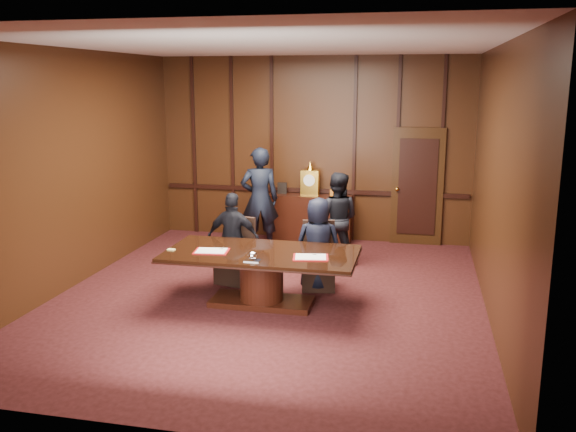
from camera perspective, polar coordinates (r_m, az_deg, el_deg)
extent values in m
plane|color=black|center=(8.81, -1.82, -7.61)|extent=(7.00, 7.00, 0.00)
plane|color=silver|center=(8.28, -1.99, 15.77)|extent=(7.00, 7.00, 0.00)
cube|color=black|center=(11.76, 2.32, 6.26)|extent=(6.00, 0.04, 3.50)
cube|color=black|center=(5.12, -11.59, -2.22)|extent=(6.00, 0.04, 3.50)
cube|color=black|center=(9.55, -19.67, 4.09)|extent=(0.04, 7.00, 3.50)
cube|color=black|center=(8.17, 18.97, 2.83)|extent=(0.04, 7.00, 3.50)
cube|color=black|center=(11.85, 2.26, 2.40)|extent=(5.90, 0.05, 0.08)
cube|color=black|center=(11.64, 12.01, 2.69)|extent=(0.95, 0.06, 2.20)
sphere|color=gold|center=(11.58, 10.16, 2.48)|extent=(0.08, 0.08, 0.08)
cube|color=black|center=(11.74, 2.06, -0.18)|extent=(1.60, 0.45, 0.90)
cube|color=black|center=(11.98, -1.25, -1.98)|extent=(0.12, 0.40, 0.06)
cube|color=black|center=(11.74, 5.41, -2.34)|extent=(0.12, 0.40, 0.06)
cube|color=gold|center=(11.61, 2.08, 3.14)|extent=(0.34, 0.18, 0.48)
cylinder|color=white|center=(11.51, 2.00, 3.36)|extent=(0.22, 0.03, 0.22)
cone|color=gold|center=(11.56, 2.10, 4.71)|extent=(0.14, 0.14, 0.16)
cube|color=black|center=(11.76, -0.54, 2.63)|extent=(0.18, 0.04, 0.22)
cube|color=#C36616|center=(11.58, 4.53, 2.19)|extent=(0.22, 0.12, 0.12)
cube|color=black|center=(8.53, -2.47, -8.01)|extent=(1.40, 0.60, 0.08)
cylinder|color=black|center=(8.41, -2.49, -5.77)|extent=(0.60, 0.60, 0.62)
cube|color=black|center=(8.32, -2.51, -3.68)|extent=(2.62, 1.32, 0.02)
cube|color=black|center=(8.31, -2.51, -3.55)|extent=(2.60, 1.30, 0.06)
cube|color=#A30F10|center=(8.36, -7.17, -3.29)|extent=(0.50, 0.38, 0.01)
cube|color=white|center=(8.36, -7.17, -3.23)|extent=(0.43, 0.33, 0.01)
cube|color=#A30F10|center=(8.01, 2.13, -3.90)|extent=(0.51, 0.40, 0.01)
cube|color=white|center=(8.01, 2.14, -3.83)|extent=(0.44, 0.34, 0.01)
cube|color=white|center=(7.89, -3.35, -4.18)|extent=(0.20, 0.14, 0.01)
ellipsoid|color=white|center=(7.87, -3.36, -3.77)|extent=(0.13, 0.13, 0.10)
cube|color=#E9D272|center=(8.52, -10.88, -3.10)|extent=(0.11, 0.08, 0.01)
cube|color=black|center=(9.41, -4.99, -4.83)|extent=(0.58, 0.58, 0.46)
cube|color=black|center=(9.46, -4.40, -1.66)|extent=(0.48, 0.17, 0.55)
cylinder|color=black|center=(9.33, -6.52, -5.77)|extent=(0.04, 0.04, 0.23)
cylinder|color=black|center=(9.58, -3.47, -5.23)|extent=(0.04, 0.04, 0.23)
cube|color=black|center=(9.12, 2.86, -5.37)|extent=(0.56, 0.56, 0.46)
cube|color=black|center=(9.19, 2.88, -2.05)|extent=(0.48, 0.15, 0.55)
cylinder|color=black|center=(9.01, 1.38, -6.36)|extent=(0.04, 0.04, 0.23)
cylinder|color=black|center=(9.32, 4.28, -5.74)|extent=(0.04, 0.04, 0.23)
imported|color=black|center=(9.24, -5.14, -2.13)|extent=(0.83, 0.36, 1.40)
imported|color=black|center=(8.95, 2.84, -2.65)|extent=(0.73, 0.54, 1.38)
imported|color=black|center=(11.03, -2.66, 1.59)|extent=(0.80, 0.65, 1.88)
imported|color=black|center=(10.22, 4.57, -0.24)|extent=(0.80, 0.64, 1.56)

